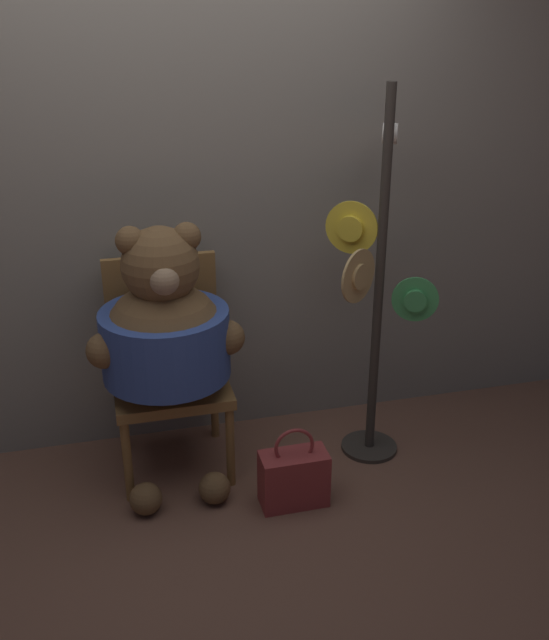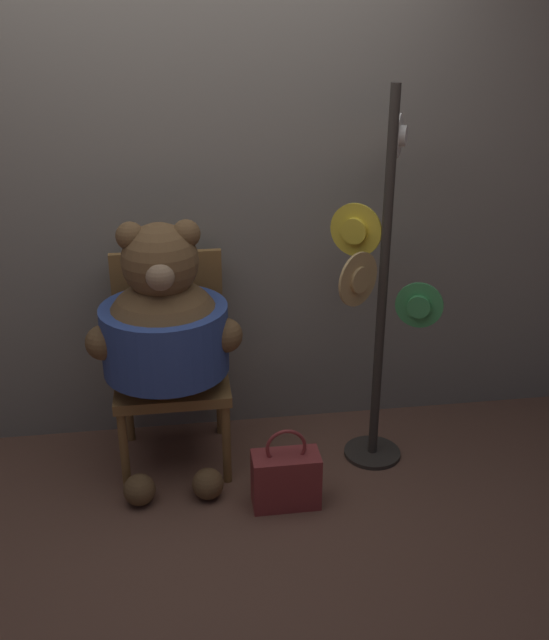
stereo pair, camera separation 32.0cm
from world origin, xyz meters
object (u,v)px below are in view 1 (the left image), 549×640
Objects in this scene: chair at (168,360)px; hat_display_rack at (376,290)px; handbag_on_ground at (294,477)px.

chair is 1.03m from hat_display_rack.
hat_display_rack is at bearing 34.47° from handbag_on_ground.
chair reaches higher than handbag_on_ground.
chair is at bearing 133.18° from handbag_on_ground.
hat_display_rack reaches higher than handbag_on_ground.
handbag_on_ground is (0.48, -0.51, -0.39)m from chair.
chair is 2.58× the size of handbag_on_ground.
hat_display_rack reaches higher than chair.
hat_display_rack is (0.96, -0.18, 0.33)m from chair.
handbag_on_ground is (-0.48, -0.33, -0.72)m from hat_display_rack.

